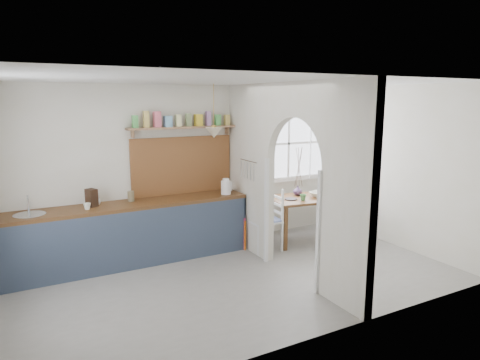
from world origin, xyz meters
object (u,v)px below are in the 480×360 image
chair_right (343,207)px  kettle (226,186)px  dining_table (305,219)px  vase (298,190)px  chair_left (264,219)px

chair_right → kettle: 2.33m
chair_right → kettle: (-2.25, 0.22, 0.57)m
dining_table → vase: bearing=103.4°
dining_table → vase: vase is taller
vase → chair_left: bearing=-161.6°
chair_left → kettle: size_ratio=4.01×
vase → dining_table: bearing=-85.0°
chair_left → vase: 0.95m
chair_left → kettle: kettle is taller
kettle → vase: kettle is taller
dining_table → kettle: size_ratio=4.79×
dining_table → vase: 0.50m
kettle → vase: bearing=19.3°
dining_table → chair_right: 0.89m
chair_right → kettle: size_ratio=3.66×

